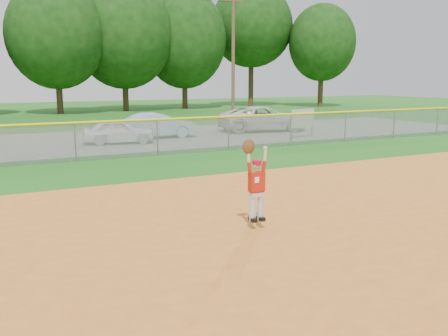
# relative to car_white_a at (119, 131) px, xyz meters

# --- Properties ---
(ground) EXTENTS (120.00, 120.00, 0.00)m
(ground) POSITION_rel_car_white_a_xyz_m (0.45, -14.33, -0.62)
(ground) COLOR #1A5714
(ground) RESTS_ON ground
(clay_infield) EXTENTS (24.00, 16.00, 0.04)m
(clay_infield) POSITION_rel_car_white_a_xyz_m (0.45, -17.33, -0.60)
(clay_infield) COLOR #BB6521
(clay_infield) RESTS_ON ground
(parking_strip) EXTENTS (44.00, 10.00, 0.03)m
(parking_strip) POSITION_rel_car_white_a_xyz_m (0.45, 1.67, -0.60)
(parking_strip) COLOR slate
(parking_strip) RESTS_ON ground
(car_white_a) EXTENTS (3.64, 2.01, 1.17)m
(car_white_a) POSITION_rel_car_white_a_xyz_m (0.00, 0.00, 0.00)
(car_white_a) COLOR white
(car_white_a) RESTS_ON parking_strip
(car_blue) EXTENTS (4.11, 1.59, 1.33)m
(car_blue) POSITION_rel_car_white_a_xyz_m (2.46, 1.30, 0.08)
(car_blue) COLOR #80A7BF
(car_blue) RESTS_ON parking_strip
(car_white_b) EXTENTS (5.73, 3.42, 1.49)m
(car_white_b) POSITION_rel_car_white_a_xyz_m (9.29, 1.69, 0.16)
(car_white_b) COLOR silver
(car_white_b) RESTS_ON parking_strip
(sponsor_sign) EXTENTS (1.72, 0.45, 1.56)m
(sponsor_sign) POSITION_rel_car_white_a_xyz_m (9.30, -2.28, 0.41)
(sponsor_sign) COLOR gray
(sponsor_sign) RESTS_ON ground
(outfield_fence) EXTENTS (40.06, 0.10, 1.55)m
(outfield_fence) POSITION_rel_car_white_a_xyz_m (0.45, -4.33, 0.27)
(outfield_fence) COLOR gray
(outfield_fence) RESTS_ON ground
(power_lines) EXTENTS (19.40, 0.24, 9.00)m
(power_lines) POSITION_rel_car_white_a_xyz_m (1.45, 7.67, 4.06)
(power_lines) COLOR #4C3823
(power_lines) RESTS_ON ground
(tree_line) EXTENTS (62.37, 13.00, 14.43)m
(tree_line) POSITION_rel_car_white_a_xyz_m (1.41, 23.57, 6.92)
(tree_line) COLOR #422D1C
(tree_line) RESTS_ON ground
(ballplayer) EXTENTS (0.58, 0.25, 2.32)m
(ballplayer) POSITION_rel_car_white_a_xyz_m (-1.22, -15.05, 0.46)
(ballplayer) COLOR silver
(ballplayer) RESTS_ON ground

